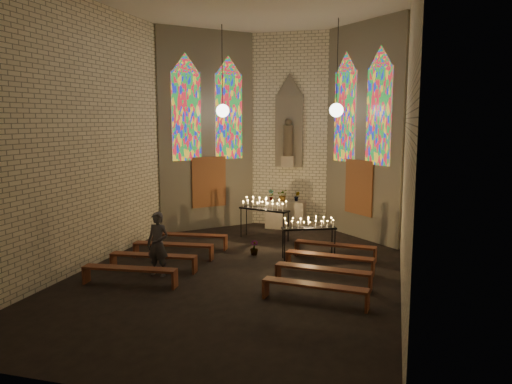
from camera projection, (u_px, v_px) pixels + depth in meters
floor at (240, 272)px, 12.92m from camera, size 12.00×12.00×0.00m
room at (272, 126)px, 15.60m from camera, size 8.22×12.43×7.00m
altar at (286, 215)px, 18.04m from camera, size 1.40×0.60×1.00m
flower_vase_left at (271, 195)px, 18.09m from camera, size 0.26×0.22×0.41m
flower_vase_center at (283, 195)px, 17.92m from camera, size 0.42×0.37×0.43m
flower_vase_right at (297, 196)px, 17.88m from camera, size 0.22×0.19×0.35m
aisle_flower_pot at (254, 248)px, 14.50m from camera, size 0.28×0.28×0.42m
votive_stand_left at (264, 207)px, 16.28m from camera, size 1.78×0.91×1.27m
votive_stand_right at (309, 225)px, 14.00m from camera, size 1.55×0.94×1.13m
pew_left_0 at (190, 237)px, 15.25m from camera, size 2.31×0.55×0.44m
pew_right_0 at (335, 247)px, 14.06m from camera, size 2.31×0.55×0.44m
pew_left_1 at (173, 246)px, 14.10m from camera, size 2.31×0.55×0.44m
pew_right_1 at (329, 258)px, 12.92m from camera, size 2.31×0.55×0.44m
pew_left_2 at (153, 257)px, 12.96m from camera, size 2.31×0.55×0.44m
pew_right_2 at (323, 271)px, 11.77m from camera, size 2.31×0.55×0.44m
pew_left_3 at (130, 271)px, 11.82m from camera, size 2.31×0.55×0.44m
pew_right_3 at (315, 288)px, 10.63m from camera, size 2.31×0.55×0.44m
visitor at (158, 244)px, 12.48m from camera, size 0.64×0.45×1.63m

